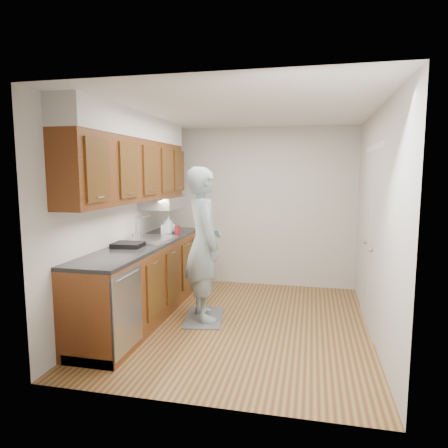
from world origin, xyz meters
name	(u,v)px	position (x,y,z in m)	size (l,w,h in m)	color
floor	(239,323)	(0.00, 0.00, 0.00)	(3.50, 3.50, 0.00)	olive
ceiling	(240,110)	(0.00, 0.00, 2.50)	(3.50, 3.50, 0.00)	white
wall_left	(121,217)	(-1.50, 0.00, 1.25)	(0.02, 3.50, 2.50)	beige
wall_right	(376,224)	(1.50, 0.00, 1.25)	(0.02, 3.50, 2.50)	beige
wall_back	(259,207)	(0.00, 1.75, 1.25)	(3.00, 0.02, 2.50)	beige
counter	(145,278)	(-1.20, 0.00, 0.49)	(0.64, 2.80, 1.30)	brown
upper_cabinets	(133,160)	(-1.33, 0.05, 1.95)	(0.47, 2.80, 1.21)	brown
closet_door	(370,240)	(1.49, 0.30, 1.02)	(0.02, 1.22, 2.05)	white
floor_mat	(204,317)	(-0.46, 0.07, 0.01)	(0.45, 0.76, 0.01)	slate
person	(204,234)	(-0.46, 0.07, 1.07)	(0.74, 0.49, 2.10)	#889FA6
soap_bottle_a	(169,224)	(-1.14, 0.72, 1.08)	(0.10, 0.10, 0.27)	silver
soap_bottle_b	(165,227)	(-1.19, 0.70, 1.04)	(0.09, 0.09, 0.20)	silver
soap_bottle_c	(171,226)	(-1.17, 0.91, 1.03)	(0.14, 0.14, 0.19)	silver
soda_can	(177,231)	(-0.99, 0.63, 1.01)	(0.07, 0.07, 0.13)	#A81C27
dish_rack	(128,245)	(-1.26, -0.32, 0.97)	(0.34, 0.28, 0.05)	black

